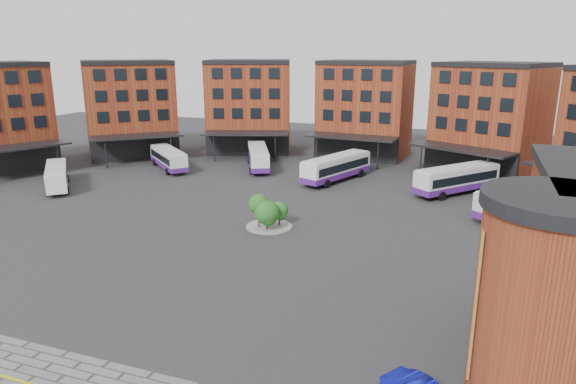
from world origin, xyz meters
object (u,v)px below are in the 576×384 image
(bus_e, at_px, (457,179))
(bus_c, at_px, (258,157))
(tree_island, at_px, (268,212))
(bus_f, at_px, (521,200))
(bus_d, at_px, (336,167))
(bus_b, at_px, (168,158))
(bus_a, at_px, (57,175))

(bus_e, bearing_deg, bus_c, -148.87)
(tree_island, relative_size, bus_f, 0.43)
(bus_d, bearing_deg, bus_e, 17.57)
(bus_b, bearing_deg, bus_e, -47.88)
(bus_d, bearing_deg, bus_c, -172.68)
(bus_b, distance_m, bus_f, 45.11)
(bus_b, relative_size, bus_e, 0.89)
(bus_e, xyz_separation_m, bus_f, (6.32, -6.82, -0.03))
(bus_b, height_order, bus_e, bus_e)
(bus_d, xyz_separation_m, bus_e, (14.66, -1.04, -0.01))
(bus_c, bearing_deg, bus_d, -40.59)
(tree_island, relative_size, bus_c, 0.41)
(tree_island, bearing_deg, bus_f, 28.30)
(bus_c, xyz_separation_m, bus_f, (33.10, -10.96, 0.06))
(bus_a, xyz_separation_m, bus_d, (30.70, 15.05, 0.11))
(bus_b, height_order, bus_c, bus_c)
(bus_f, bearing_deg, tree_island, -112.52)
(bus_f, bearing_deg, bus_c, -159.14)
(bus_d, height_order, bus_e, bus_d)
(bus_a, height_order, bus_e, bus_e)
(tree_island, bearing_deg, bus_d, 86.09)
(tree_island, relative_size, bus_d, 0.38)
(bus_c, distance_m, bus_d, 12.52)
(bus_a, bearing_deg, bus_b, 19.86)
(bus_a, bearing_deg, bus_e, -25.40)
(bus_b, distance_m, bus_c, 12.51)
(tree_island, bearing_deg, bus_e, 49.63)
(bus_c, relative_size, bus_d, 0.93)
(bus_a, xyz_separation_m, bus_c, (18.57, 18.15, 0.01))
(bus_c, relative_size, bus_f, 1.05)
(bus_f, bearing_deg, bus_a, -132.90)
(tree_island, relative_size, bus_e, 0.42)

